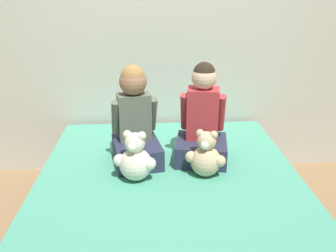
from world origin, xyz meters
TOP-DOWN VIEW (x-y plane):
  - ground_plane at (0.00, 0.00)m, footprint 14.00×14.00m
  - wall_behind_bed at (0.00, 1.01)m, footprint 8.00×0.06m
  - bed at (0.00, 0.00)m, footprint 1.69×1.88m
  - child_on_left at (-0.22, 0.25)m, footprint 0.37×0.44m
  - child_on_right at (0.24, 0.24)m, footprint 0.39×0.38m
  - teddy_bear_held_by_left_child at (-0.21, -0.02)m, footprint 0.26×0.20m
  - teddy_bear_held_by_right_child at (0.23, 0.01)m, footprint 0.25×0.20m

SIDE VIEW (x-z plane):
  - ground_plane at x=0.00m, z-range 0.00..0.00m
  - bed at x=0.00m, z-range 0.00..0.46m
  - teddy_bear_held_by_right_child at x=0.23m, z-range 0.44..0.75m
  - teddy_bear_held_by_left_child at x=-0.21m, z-range 0.44..0.76m
  - child_on_right at x=0.24m, z-range 0.39..1.07m
  - child_on_left at x=-0.22m, z-range 0.40..1.07m
  - wall_behind_bed at x=0.00m, z-range 0.00..2.50m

